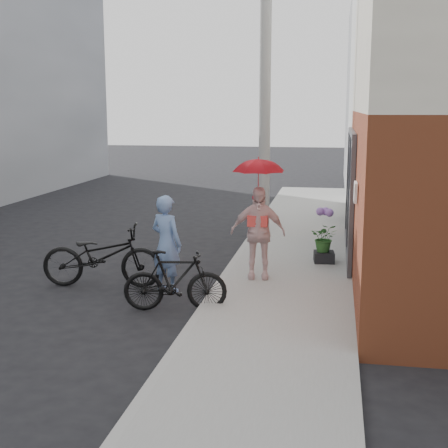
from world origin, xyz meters
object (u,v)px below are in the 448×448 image
(officer, at_px, (166,243))
(bike_left, at_px, (102,256))
(kimono_woman, at_px, (258,233))
(utility_pole, at_px, (265,90))
(planter, at_px, (324,257))
(bike_right, at_px, (175,281))

(officer, height_order, bike_left, officer)
(kimono_woman, bearing_deg, officer, -161.19)
(utility_pole, xyz_separation_m, planter, (1.58, -3.43, -3.28))
(bike_right, distance_m, planter, 3.74)
(utility_pole, bearing_deg, kimono_woman, -84.61)
(bike_right, bearing_deg, planter, -45.40)
(kimono_woman, bearing_deg, bike_right, -127.95)
(bike_left, height_order, planter, bike_left)
(bike_right, bearing_deg, bike_left, 46.82)
(officer, distance_m, planter, 3.34)
(utility_pole, xyz_separation_m, officer, (-1.01, -5.44, -2.68))
(officer, relative_size, kimono_woman, 1.02)
(bike_left, bearing_deg, planter, -70.10)
(bike_left, distance_m, kimono_woman, 2.74)
(officer, height_order, planter, officer)
(officer, xyz_separation_m, kimono_woman, (1.46, 0.67, 0.11))
(officer, bearing_deg, planter, -117.26)
(officer, relative_size, bike_right, 1.04)
(planter, bearing_deg, utility_pole, 114.81)
(kimono_woman, height_order, planter, kimono_woman)
(officer, relative_size, planter, 4.27)
(bike_right, relative_size, kimono_woman, 0.98)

